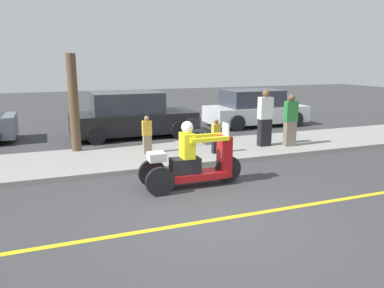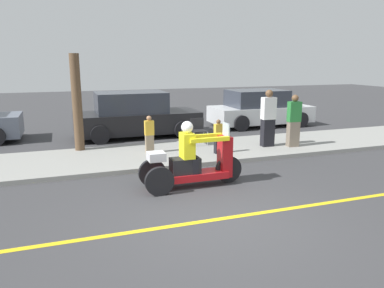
% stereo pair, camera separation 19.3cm
% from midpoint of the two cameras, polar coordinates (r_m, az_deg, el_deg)
% --- Properties ---
extents(ground_plane, '(60.00, 60.00, 0.00)m').
position_cam_midpoint_polar(ground_plane, '(6.75, 4.45, -11.44)').
color(ground_plane, '#38383A').
extents(lane_stripe, '(24.00, 0.12, 0.01)m').
position_cam_midpoint_polar(lane_stripe, '(6.83, 6.02, -11.16)').
color(lane_stripe, gold).
rests_on(lane_stripe, ground).
extents(sidewalk_strip, '(28.00, 2.80, 0.12)m').
position_cam_midpoint_polar(sidewalk_strip, '(10.87, -5.35, -1.74)').
color(sidewalk_strip, gray).
rests_on(sidewalk_strip, ground).
extents(motorcycle_trike, '(2.33, 0.75, 1.48)m').
position_cam_midpoint_polar(motorcycle_trike, '(8.24, 0.68, -2.99)').
color(motorcycle_trike, black).
rests_on(motorcycle_trike, ground).
extents(spectator_end_of_line, '(0.26, 0.16, 1.09)m').
position_cam_midpoint_polar(spectator_end_of_line, '(10.82, -6.01, 1.36)').
color(spectator_end_of_line, gray).
rests_on(spectator_end_of_line, sidewalk_strip).
extents(spectator_by_tree, '(0.40, 0.26, 1.61)m').
position_cam_midpoint_polar(spectator_by_tree, '(12.00, 15.69, 3.28)').
color(spectator_by_tree, '#726656').
rests_on(spectator_by_tree, sidewalk_strip).
extents(spectator_mid_group, '(0.25, 0.17, 0.99)m').
position_cam_midpoint_polar(spectator_mid_group, '(10.76, 4.53, 1.06)').
color(spectator_mid_group, black).
rests_on(spectator_mid_group, sidewalk_strip).
extents(spectator_with_child, '(0.42, 0.26, 1.76)m').
position_cam_midpoint_polar(spectator_with_child, '(11.83, 11.98, 3.70)').
color(spectator_with_child, black).
rests_on(spectator_with_child, sidewalk_strip).
extents(folding_chair_curbside, '(0.49, 0.49, 0.82)m').
position_cam_midpoint_polar(folding_chair_curbside, '(11.93, 1.40, 2.38)').
color(folding_chair_curbside, '#A5A8AD').
rests_on(folding_chair_curbside, sidewalk_strip).
extents(parked_car_lot_right, '(4.48, 2.08, 1.64)m').
position_cam_midpoint_polar(parked_car_lot_right, '(13.85, -8.24, 4.27)').
color(parked_car_lot_right, black).
rests_on(parked_car_lot_right, ground).
extents(parked_car_lot_center, '(4.24, 2.08, 1.53)m').
position_cam_midpoint_polar(parked_car_lot_center, '(16.27, 10.56, 5.26)').
color(parked_car_lot_center, silver).
rests_on(parked_car_lot_center, ground).
extents(tree_trunk, '(0.28, 0.28, 2.83)m').
position_cam_midpoint_polar(tree_trunk, '(11.48, -16.66, 6.04)').
color(tree_trunk, brown).
rests_on(tree_trunk, sidewalk_strip).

